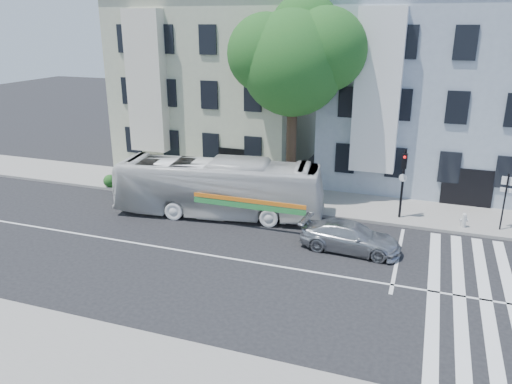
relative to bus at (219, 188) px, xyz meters
The scene contains 12 objects.
ground 5.52m from the bus, 59.08° to the right, with size 120.00×120.00×0.00m, color black.
sidewalk_far 4.62m from the bus, 51.52° to the left, with size 80.00×4.00×0.15m, color gray.
sidewalk_near 12.93m from the bus, 77.73° to the right, with size 80.00×4.00×0.15m, color gray.
building_left 11.97m from the bus, 112.24° to the left, with size 12.00×10.00×11.00m, color #A6AA8E.
building_right 14.82m from the bus, 47.00° to the left, with size 12.00×10.00×11.00m, color #8D99A8.
street_tree 8.08m from the bus, 56.22° to the left, with size 7.30×5.90×11.10m.
bus is the anchor object (origin of this frame).
sedan 7.48m from the bus, 15.70° to the right, with size 4.40×1.79×1.28m, color #AFB1B6.
hedge 4.19m from the bus, 154.73° to the left, with size 8.50×0.84×0.70m, color #2E5B1D, non-canonical shape.
traffic_signal 9.27m from the bus, 14.47° to the left, with size 0.39×0.51×3.71m.
fire_hydrant 12.17m from the bus, 10.00° to the left, with size 0.41×0.23×0.72m.
far_sign_pole 13.82m from the bus, 10.09° to the left, with size 0.50×0.21×2.80m.
Camera 1 is at (7.26, -17.72, 9.54)m, focal length 35.00 mm.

